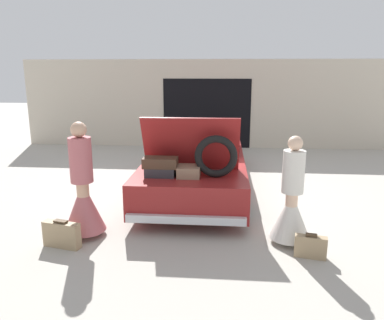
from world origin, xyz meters
TOP-DOWN VIEW (x-y plane):
  - ground_plane at (0.00, 0.00)m, footprint 40.00×40.00m
  - garage_wall_back at (0.00, 4.36)m, footprint 12.00×0.14m
  - car at (0.00, -0.01)m, footprint 1.96×5.09m
  - person_left at (-1.54, -2.59)m, footprint 0.63×0.63m
  - person_right at (1.54, -2.58)m, footprint 0.59×0.59m
  - suitcase_beside_left_person at (-1.72, -3.01)m, footprint 0.57×0.26m
  - suitcase_beside_right_person at (1.74, -3.03)m, footprint 0.44×0.21m

SIDE VIEW (x-z plane):
  - ground_plane at x=0.00m, z-range 0.00..0.00m
  - suitcase_beside_right_person at x=1.74m, z-range -0.01..0.32m
  - suitcase_beside_left_person at x=-1.72m, z-range -0.01..0.39m
  - car at x=0.00m, z-range -0.31..1.42m
  - person_right at x=1.54m, z-range -0.23..1.36m
  - person_left at x=-1.54m, z-range -0.25..1.50m
  - garage_wall_back at x=0.00m, z-range -0.01..2.79m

